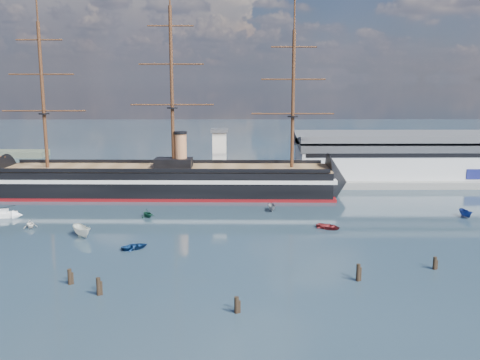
{
  "coord_description": "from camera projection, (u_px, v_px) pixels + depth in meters",
  "views": [
    {
      "loc": [
        7.7,
        -82.64,
        31.27
      ],
      "look_at": [
        8.7,
        35.0,
        9.0
      ],
      "focal_mm": 40.0,
      "sensor_mm": 36.0,
      "label": 1
    }
  ],
  "objects": [
    {
      "name": "warehouse",
      "position": [
        399.0,
        156.0,
        164.55
      ],
      "size": [
        63.0,
        21.0,
        11.6
      ],
      "color": "#B7BABC",
      "rests_on": "ground"
    },
    {
      "name": "motorboat_e",
      "position": [
        328.0,
        229.0,
        113.34
      ],
      "size": [
        3.05,
        3.45,
        1.55
      ],
      "primitive_type": "imported",
      "rotation": [
        0.0,
        0.0,
        0.93
      ],
      "color": "maroon",
      "rests_on": "ground"
    },
    {
      "name": "piling_near_left",
      "position": [
        70.0,
        284.0,
        82.73
      ],
      "size": [
        0.64,
        0.64,
        3.17
      ],
      "primitive_type": "cylinder",
      "color": "black",
      "rests_on": "ground"
    },
    {
      "name": "motorboat_g",
      "position": [
        30.0,
        228.0,
        113.93
      ],
      "size": [
        5.79,
        4.89,
        1.98
      ],
      "primitive_type": "imported",
      "rotation": [
        0.0,
        0.0,
        0.58
      ],
      "color": "white",
      "rests_on": "ground"
    },
    {
      "name": "quay",
      "position": [
        243.0,
        184.0,
        161.7
      ],
      "size": [
        180.0,
        18.0,
        2.0
      ],
      "primitive_type": "cube",
      "color": "slate",
      "rests_on": "ground"
    },
    {
      "name": "motorboat_c",
      "position": [
        272.0,
        211.0,
        128.63
      ],
      "size": [
        4.98,
        1.95,
        1.97
      ],
      "primitive_type": "imported",
      "rotation": [
        0.0,
        0.0,
        0.03
      ],
      "color": "slate",
      "rests_on": "ground"
    },
    {
      "name": "motorboat_f",
      "position": [
        465.0,
        217.0,
        122.79
      ],
      "size": [
        5.66,
        2.6,
        2.19
      ],
      "primitive_type": "imported",
      "rotation": [
        0.0,
        0.0,
        0.11
      ],
      "color": "navy",
      "rests_on": "ground"
    },
    {
      "name": "motorboat_d",
      "position": [
        148.0,
        217.0,
        122.83
      ],
      "size": [
        5.84,
        5.61,
        2.08
      ],
      "primitive_type": "imported",
      "rotation": [
        0.0,
        0.0,
        0.74
      ],
      "color": "#0E3826",
      "rests_on": "ground"
    },
    {
      "name": "warship",
      "position": [
        160.0,
        181.0,
        145.04
      ],
      "size": [
        113.06,
        18.33,
        53.94
      ],
      "rotation": [
        0.0,
        0.0,
        -0.02
      ],
      "color": "black",
      "rests_on": "ground"
    },
    {
      "name": "piling_near_right",
      "position": [
        358.0,
        281.0,
        84.09
      ],
      "size": [
        0.64,
        0.64,
        3.5
      ],
      "primitive_type": "cylinder",
      "color": "black",
      "rests_on": "ground"
    },
    {
      "name": "motorboat_b",
      "position": [
        135.0,
        249.0,
        99.86
      ],
      "size": [
        2.62,
        3.31,
        1.45
      ],
      "primitive_type": "imported",
      "rotation": [
        0.0,
        0.0,
        2.09
      ],
      "color": "navy",
      "rests_on": "ground"
    },
    {
      "name": "quay_tower",
      "position": [
        220.0,
        153.0,
        156.88
      ],
      "size": [
        5.0,
        5.0,
        15.0
      ],
      "color": "silver",
      "rests_on": "ground"
    },
    {
      "name": "piling_far_right",
      "position": [
        434.0,
        269.0,
        89.25
      ],
      "size": [
        0.64,
        0.64,
        2.87
      ],
      "primitive_type": "cylinder",
      "color": "black",
      "rests_on": "ground"
    },
    {
      "name": "piling_extra",
      "position": [
        99.0,
        295.0,
        78.56
      ],
      "size": [
        0.64,
        0.64,
        3.4
      ],
      "primitive_type": "cylinder",
      "color": "black",
      "rests_on": "ground"
    },
    {
      "name": "motorboat_a",
      "position": [
        82.0,
        237.0,
        107.37
      ],
      "size": [
        7.67,
        6.61,
        2.99
      ],
      "primitive_type": "imported",
      "rotation": [
        0.0,
        0.0,
        0.63
      ],
      "color": "white",
      "rests_on": "ground"
    },
    {
      "name": "piling_near_mid",
      "position": [
        237.0,
        313.0,
        72.58
      ],
      "size": [
        0.64,
        0.64,
        3.01
      ],
      "primitive_type": "cylinder",
      "color": "black",
      "rests_on": "ground"
    },
    {
      "name": "ground",
      "position": [
        203.0,
        213.0,
        126.25
      ],
      "size": [
        600.0,
        600.0,
        0.0
      ],
      "primitive_type": "plane",
      "color": "#1F2C35",
      "rests_on": "ground"
    }
  ]
}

